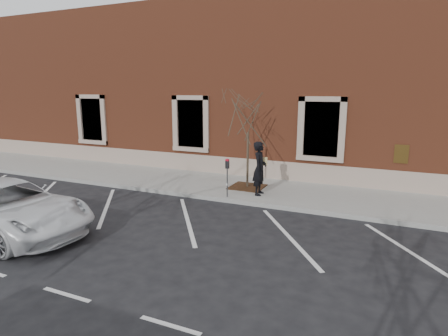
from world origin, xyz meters
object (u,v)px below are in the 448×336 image
at_px(man, 260,168).
at_px(parking_meter, 227,171).
at_px(white_truck, 7,208).
at_px(sapling, 248,117).

xyz_separation_m(man, parking_meter, (-0.95, -0.79, -0.02)).
relative_size(parking_meter, white_truck, 0.27).
relative_size(man, sapling, 0.50).
distance_m(parking_meter, white_truck, 6.92).
distance_m(sapling, white_truck, 8.58).
relative_size(man, parking_meter, 1.42).
relative_size(man, white_truck, 0.38).
height_order(sapling, white_truck, sapling).
bearing_deg(white_truck, man, -36.82).
bearing_deg(parking_meter, sapling, 64.32).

